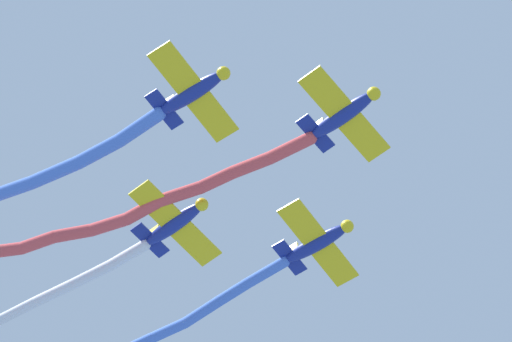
{
  "coord_description": "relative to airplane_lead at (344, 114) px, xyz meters",
  "views": [
    {
      "loc": [
        15.99,
        -37.65,
        7.22
      ],
      "look_at": [
        -1.15,
        -5.01,
        68.94
      ],
      "focal_mm": 81.7,
      "sensor_mm": 36.0,
      "label": 1
    }
  ],
  "objects": [
    {
      "name": "airplane_lead",
      "position": [
        0.0,
        0.0,
        0.0
      ],
      "size": [
        5.52,
        7.29,
        1.8
      ],
      "rotation": [
        0.0,
        0.0,
        6.09
      ],
      "color": "navy"
    },
    {
      "name": "smoke_trail_lead",
      "position": [
        -15.18,
        -0.26,
        -0.13
      ],
      "size": [
        26.01,
        3.62,
        1.48
      ],
      "color": "#DB4C4C"
    },
    {
      "name": "airplane_left_wing",
      "position": [
        -5.41,
        7.4,
        -0.4
      ],
      "size": [
        5.45,
        7.25,
        1.8
      ],
      "rotation": [
        0.0,
        0.0,
        6.16
      ],
      "color": "navy"
    },
    {
      "name": "smoke_trail_left_wing",
      "position": [
        -15.7,
        8.16,
        -1.41
      ],
      "size": [
        16.28,
        1.49,
        2.42
      ],
      "color": "#4C75DB"
    },
    {
      "name": "airplane_right_wing",
      "position": [
        -7.39,
        -5.4,
        0.3
      ],
      "size": [
        5.44,
        7.24,
        1.8
      ],
      "rotation": [
        0.0,
        0.0,
        6.17
      ],
      "color": "navy"
    },
    {
      "name": "airplane_slot",
      "position": [
        -12.81,
        1.98,
        -0.2
      ],
      "size": [
        5.53,
        7.29,
        1.8
      ],
      "rotation": [
        0.0,
        0.0,
        6.08
      ],
      "color": "navy"
    },
    {
      "name": "smoke_trail_slot",
      "position": [
        -26.51,
        3.51,
        1.12
      ],
      "size": [
        23.18,
        2.2,
        3.84
      ],
      "color": "white"
    }
  ]
}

